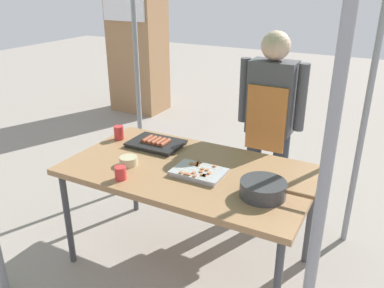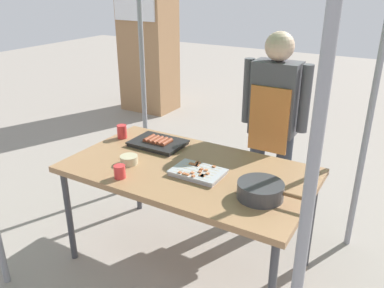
# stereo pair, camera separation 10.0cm
# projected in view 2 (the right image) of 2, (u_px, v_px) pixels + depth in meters

# --- Properties ---
(ground_plane) EXTENTS (18.00, 18.00, 0.00)m
(ground_plane) POSITION_uv_depth(u_px,v_px,m) (189.00, 260.00, 2.86)
(ground_plane) COLOR gray
(stall_table) EXTENTS (1.60, 0.90, 0.75)m
(stall_table) POSITION_uv_depth(u_px,v_px,m) (188.00, 175.00, 2.59)
(stall_table) COLOR #9E724C
(stall_table) RESTS_ON ground
(tray_grilled_sausages) EXTENTS (0.39, 0.28, 0.06)m
(tray_grilled_sausages) POSITION_uv_depth(u_px,v_px,m) (158.00, 143.00, 2.91)
(tray_grilled_sausages) COLOR black
(tray_grilled_sausages) RESTS_ON stall_table
(tray_meat_skewers) EXTENTS (0.32, 0.22, 0.04)m
(tray_meat_skewers) POSITION_uv_depth(u_px,v_px,m) (198.00, 172.00, 2.48)
(tray_meat_skewers) COLOR #ADADB2
(tray_meat_skewers) RESTS_ON stall_table
(cooking_wok) EXTENTS (0.42, 0.26, 0.09)m
(cooking_wok) POSITION_uv_depth(u_px,v_px,m) (261.00, 190.00, 2.20)
(cooking_wok) COLOR #38383A
(cooking_wok) RESTS_ON stall_table
(condiment_bowl) EXTENTS (0.12, 0.12, 0.06)m
(condiment_bowl) POSITION_uv_depth(u_px,v_px,m) (129.00, 160.00, 2.62)
(condiment_bowl) COLOR #BFB28C
(condiment_bowl) RESTS_ON stall_table
(drink_cup_near_edge) EXTENTS (0.07, 0.07, 0.10)m
(drink_cup_near_edge) POSITION_uv_depth(u_px,v_px,m) (122.00, 132.00, 3.03)
(drink_cup_near_edge) COLOR red
(drink_cup_near_edge) RESTS_ON stall_table
(drink_cup_by_wok) EXTENTS (0.07, 0.07, 0.08)m
(drink_cup_by_wok) POSITION_uv_depth(u_px,v_px,m) (120.00, 172.00, 2.43)
(drink_cup_by_wok) COLOR red
(drink_cup_by_wok) RESTS_ON stall_table
(vendor_woman) EXTENTS (0.52, 0.23, 1.55)m
(vendor_woman) POSITION_uv_depth(u_px,v_px,m) (273.00, 117.00, 3.01)
(vendor_woman) COLOR #333842
(vendor_woman) RESTS_ON ground
(neighbor_stall_left) EXTENTS (0.75, 0.58, 1.91)m
(neighbor_stall_left) POSITION_uv_depth(u_px,v_px,m) (148.00, 46.00, 5.84)
(neighbor_stall_left) COLOR #9E724C
(neighbor_stall_left) RESTS_ON ground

